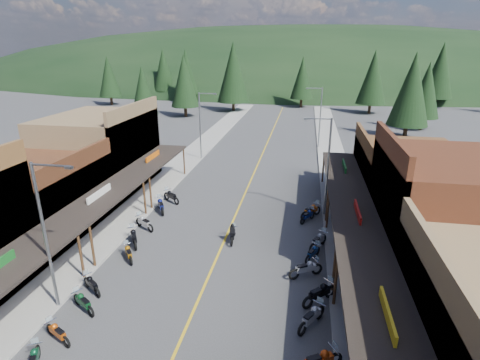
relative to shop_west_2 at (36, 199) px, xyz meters
The scene contains 44 objects.
ground 14.09m from the shop_west_2, ahead, with size 220.00×220.00×0.00m, color #38383A.
centerline 23.03m from the shop_west_2, 53.07° to the left, with size 0.15×90.00×0.01m, color gold.
sidewalk_west 19.14m from the shop_west_2, 74.56° to the left, with size 3.40×94.00×0.15m, color gray.
sidewalk_east 29.07m from the shop_west_2, 39.18° to the left, with size 3.40×94.00×0.15m, color gray.
shop_west_2 is the anchor object (origin of this frame).
shop_west_3 9.65m from the shop_west_2, 90.18° to the left, with size 10.90×10.20×8.20m.
shop_east_2 27.55m from the shop_west_2, ahead, with size 10.90×9.00×8.20m.
shop_east_3 29.13m from the shop_west_2, 19.24° to the left, with size 10.90×10.20×6.20m.
streetlight_0 10.45m from the shop_west_2, 48.55° to the right, with size 2.16×0.18×8.00m.
streetlight_1 21.50m from the shop_west_2, 71.48° to the left, with size 2.16×0.18×8.00m.
streetlight_2 21.73m from the shop_west_2, 16.92° to the left, with size 2.16×0.18×8.00m.
streetlight_3 35.12m from the shop_west_2, 53.81° to the left, with size 2.16×0.18×8.00m.
ridge_hill 134.03m from the shop_west_2, 84.11° to the left, with size 310.00×140.00×60.00m, color black.
pine_0 65.88m from the shop_west_2, 113.52° to the left, with size 5.04×5.04×11.00m.
pine_1 69.22m from the shop_west_2, 98.53° to the left, with size 5.88×5.88×12.50m.
pine_2 56.69m from the shop_west_2, 86.19° to the left, with size 6.72×6.72×14.00m.
pine_3 66.82m from the shop_west_2, 74.57° to the left, with size 5.04×5.04×11.00m.
pine_4 66.55m from the shop_west_2, 61.42° to the left, with size 5.88×5.88×12.50m.
pine_5 85.16m from the shop_west_2, 55.81° to the left, with size 6.72×6.72×14.00m.
pine_7 76.65m from the shop_west_2, 103.80° to the left, with size 5.88×5.88×12.50m.
pine_8 39.33m from the shop_west_2, 102.15° to the left, with size 4.48×4.48×10.00m.
pine_9 57.58m from the shop_west_2, 48.91° to the left, with size 4.93×4.93×10.80m.
pine_10 48.67m from the shop_west_2, 95.02° to the left, with size 5.38×5.38×11.60m.
pine_11 49.79m from the shop_west_2, 47.08° to the left, with size 5.82×5.82×12.40m.
bike_west_3 14.35m from the shop_west_2, 54.52° to the right, with size 0.65×1.95×1.12m, color #0B3B22, non-canonical shape.
bike_west_4 13.00m from the shop_west_2, 50.43° to the right, with size 0.62×1.86×1.07m, color #C14D0D, non-canonical shape.
bike_west_5 11.41m from the shop_west_2, 43.47° to the right, with size 0.66×1.99×1.14m, color #0D421E, non-canonical shape.
bike_west_6 10.11m from the shop_west_2, 38.76° to the right, with size 0.64×1.91×1.09m, color black, non-canonical shape.
bike_west_7 8.89m from the shop_west_2, 18.16° to the right, with size 0.64×1.91×1.09m, color #A5640B, non-canonical shape.
bike_west_8 8.00m from the shop_west_2, ahead, with size 0.74×2.21×1.26m, color black, non-canonical shape.
bike_west_9 7.88m from the shop_west_2, 11.49° to the left, with size 0.70×2.09×1.19m, color #A2A1A6, non-canonical shape.
bike_west_10 9.08m from the shop_west_2, 32.05° to the left, with size 0.75×2.26×1.29m, color navy, non-canonical shape.
bike_west_11 10.45m from the shop_west_2, 41.55° to the left, with size 0.72×2.17×1.24m, color black, non-canonical shape.
bike_east_4 22.33m from the shop_west_2, 25.57° to the right, with size 0.74×2.22×1.27m, color #BC3C0D, non-canonical shape.
bike_east_5 21.03m from the shop_west_2, 19.21° to the right, with size 0.74×2.21×1.26m, color #A7A6AC, non-canonical shape.
bike_east_6 20.89m from the shop_west_2, 13.88° to the right, with size 0.78×2.34×1.33m, color black, non-canonical shape.
bike_east_7 19.73m from the shop_west_2, ahead, with size 0.73×2.18×1.24m, color #A9A8AE, non-canonical shape.
bike_east_8 19.99m from the shop_west_2, ahead, with size 0.62×1.86×1.06m, color navy, non-canonical shape.
bike_east_9 20.35m from the shop_west_2, ahead, with size 0.74×2.23×1.28m, color #A1A1A6, non-canonical shape.
bike_east_10 20.25m from the shop_west_2, 14.26° to the left, with size 0.64×1.93×1.10m, color navy, non-canonical shape.
bike_east_11 20.69m from the shop_west_2, 16.22° to the left, with size 0.75×2.25×1.29m, color #C7530E, non-canonical shape.
rider_on_bike 14.52m from the shop_west_2, ahead, with size 0.80×1.95×1.45m.
pedestrian_east_a 23.15m from the shop_west_2, 13.21° to the right, with size 0.59×0.39×1.61m, color #251B29.
pedestrian_east_b 24.95m from the shop_west_2, 27.24° to the left, with size 0.78×0.45×1.61m, color #4D3B30.
Camera 1 is at (5.15, -20.44, 12.98)m, focal length 28.00 mm.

